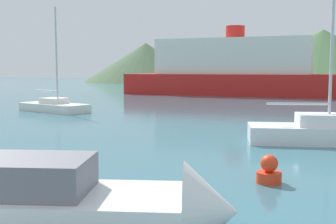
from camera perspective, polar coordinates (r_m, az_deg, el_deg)
motorboat_near at (r=8.69m, az=-12.83°, el=-11.94°), size 7.15×4.13×1.96m
sailboat_inner at (r=18.41m, az=19.65°, el=-2.51°), size 5.94×3.48×7.45m
sailboat_middle at (r=31.44m, az=-15.18°, el=0.81°), size 5.91×3.28×7.38m
ferry_distant at (r=51.76m, az=9.01°, el=5.61°), size 25.79×10.19×8.19m
buoy_marker at (r=11.67m, az=13.52°, el=-7.82°), size 0.67×0.67×0.77m
hill_west at (r=101.68m, az=-3.02°, el=6.72°), size 29.72×29.72×9.27m
hill_central at (r=92.04m, az=20.19°, el=7.03°), size 39.05×39.05×11.08m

